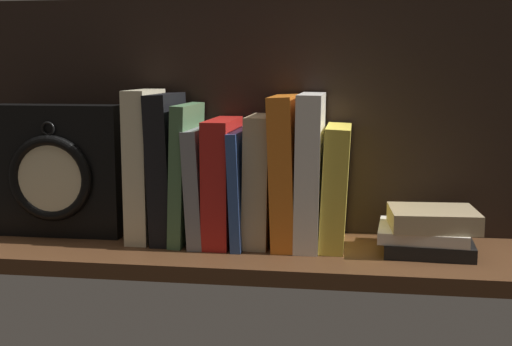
{
  "coord_description": "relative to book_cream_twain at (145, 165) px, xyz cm",
  "views": [
    {
      "loc": [
        20.52,
        -104.89,
        28.71
      ],
      "look_at": [
        4.23,
        3.24,
        11.69
      ],
      "focal_mm": 46.93,
      "sensor_mm": 36.0,
      "label": 1
    }
  ],
  "objects": [
    {
      "name": "book_gray_chess",
      "position": [
        9.78,
        0.0,
        -3.12
      ],
      "size": [
        3.34,
        15.81,
        19.15
      ],
      "primitive_type": "cube",
      "rotation": [
        0.0,
        -0.05,
        0.0
      ],
      "color": "gray",
      "rests_on": "ground_plane"
    },
    {
      "name": "book_yellow_seinlanguage",
      "position": [
        32.1,
        0.0,
        -2.82
      ],
      "size": [
        4.68,
        14.68,
        19.81
      ],
      "primitive_type": "cube",
      "rotation": [
        0.0,
        0.04,
        0.0
      ],
      "color": "gold",
      "rests_on": "ground_plane"
    },
    {
      "name": "framed_clock",
      "position": [
        -15.71,
        -0.39,
        -1.43
      ],
      "size": [
        22.68,
        7.01,
        22.68
      ],
      "color": "black",
      "rests_on": "ground_plane"
    },
    {
      "name": "back_panel",
      "position": [
        14.75,
        8.94,
        7.83
      ],
      "size": [
        99.06,
        1.2,
        40.96
      ],
      "primitive_type": "cube",
      "color": "black",
      "rests_on": "ground_plane"
    },
    {
      "name": "book_black_skeptic",
      "position": [
        3.96,
        0.0,
        -0.32
      ],
      "size": [
        4.39,
        13.92,
        24.76
      ],
      "primitive_type": "cube",
      "rotation": [
        0.0,
        -0.03,
        0.0
      ],
      "color": "black",
      "rests_on": "ground_plane"
    },
    {
      "name": "book_cream_twain",
      "position": [
        0.0,
        0.0,
        0.0
      ],
      "size": [
        3.74,
        12.98,
        25.3
      ],
      "primitive_type": "cube",
      "rotation": [
        0.0,
        0.0,
        0.0
      ],
      "color": "beige",
      "rests_on": "ground_plane"
    },
    {
      "name": "book_stack_side",
      "position": [
        46.89,
        -2.17,
        -9.27
      ],
      "size": [
        15.62,
        13.97,
        7.03
      ],
      "color": "black",
      "rests_on": "ground_plane"
    },
    {
      "name": "book_blue_modern",
      "position": [
        16.58,
        0.0,
        -3.24
      ],
      "size": [
        2.38,
        16.68,
        18.86
      ],
      "primitive_type": "cube",
      "rotation": [
        0.0,
        -0.04,
        0.0
      ],
      "color": "#2D4C8E",
      "rests_on": "ground_plane"
    },
    {
      "name": "book_green_romantic",
      "position": [
        7.16,
        0.0,
        -1.17
      ],
      "size": [
        3.08,
        15.03,
        23.03
      ],
      "primitive_type": "cube",
      "rotation": [
        0.0,
        0.04,
        0.0
      ],
      "color": "#476B44",
      "rests_on": "ground_plane"
    },
    {
      "name": "book_red_requiem",
      "position": [
        13.37,
        0.0,
        -2.38
      ],
      "size": [
        4.16,
        15.74,
        20.53
      ],
      "primitive_type": "cube",
      "rotation": [
        0.0,
        0.0,
        0.0
      ],
      "color": "red",
      "rests_on": "ground_plane"
    },
    {
      "name": "book_white_catcher",
      "position": [
        27.94,
        0.0,
        -0.25
      ],
      "size": [
        4.09,
        15.51,
        24.84
      ],
      "primitive_type": "cube",
      "rotation": [
        0.0,
        0.01,
        0.0
      ],
      "color": "silver",
      "rests_on": "ground_plane"
    },
    {
      "name": "book_orange_pandolfini",
      "position": [
        23.85,
        0.0,
        -0.42
      ],
      "size": [
        4.62,
        15.32,
        24.57
      ],
      "primitive_type": "cube",
      "rotation": [
        0.0,
        -0.04,
        0.0
      ],
      "color": "orange",
      "rests_on": "ground_plane"
    },
    {
      "name": "ground_plane",
      "position": [
        14.75,
        -3.24,
        -13.9
      ],
      "size": [
        99.06,
        25.56,
        2.5
      ],
      "primitive_type": "cube",
      "color": "#4C2D19"
    },
    {
      "name": "book_tan_shortstories",
      "position": [
        19.69,
        0.0,
        -2.05
      ],
      "size": [
        4.34,
        13.18,
        21.26
      ],
      "primitive_type": "cube",
      "rotation": [
        0.0,
        0.02,
        0.0
      ],
      "color": "tan",
      "rests_on": "ground_plane"
    }
  ]
}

